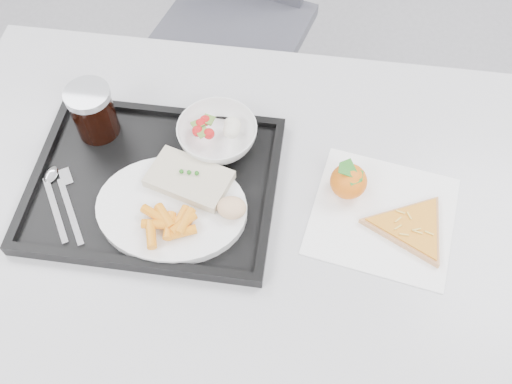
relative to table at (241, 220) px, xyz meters
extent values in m
cube|color=#B2B1B4|center=(0.00, 0.00, 0.05)|extent=(1.20, 0.80, 0.03)
cylinder|color=#47474C|center=(-0.54, 0.34, -0.32)|extent=(0.04, 0.04, 0.72)
cylinder|color=#47474C|center=(0.54, 0.34, -0.32)|extent=(0.04, 0.04, 0.72)
cube|color=#3C3D45|center=(-0.16, 0.76, -0.23)|extent=(0.51, 0.51, 0.04)
cylinder|color=#47474C|center=(-0.34, 0.58, -0.47)|extent=(0.03, 0.03, 0.43)
cylinder|color=#47474C|center=(0.02, 0.58, -0.47)|extent=(0.03, 0.03, 0.43)
cylinder|color=#47474C|center=(-0.34, 0.94, -0.47)|extent=(0.03, 0.03, 0.43)
cylinder|color=#47474C|center=(0.02, 0.94, -0.47)|extent=(0.03, 0.03, 0.43)
cube|color=black|center=(-0.16, 0.01, 0.07)|extent=(0.45, 0.35, 0.01)
cube|color=black|center=(-0.16, 0.18, 0.09)|extent=(0.45, 0.02, 0.01)
cube|color=black|center=(-0.16, -0.16, 0.09)|extent=(0.45, 0.02, 0.01)
cube|color=black|center=(0.05, 0.01, 0.09)|extent=(0.02, 0.32, 0.01)
cube|color=black|center=(-0.38, 0.01, 0.09)|extent=(0.02, 0.32, 0.01)
cylinder|color=white|center=(-0.12, -0.04, 0.09)|extent=(0.27, 0.27, 0.02)
cube|color=beige|center=(-0.09, 0.01, 0.11)|extent=(0.16, 0.13, 0.02)
sphere|color=#236B1C|center=(-0.11, 0.02, 0.12)|extent=(0.01, 0.01, 0.01)
sphere|color=#236B1C|center=(-0.09, 0.02, 0.12)|extent=(0.01, 0.01, 0.01)
sphere|color=#236B1C|center=(-0.08, 0.02, 0.12)|extent=(0.01, 0.01, 0.01)
ellipsoid|color=beige|center=(-0.01, -0.04, 0.12)|extent=(0.05, 0.05, 0.03)
imported|color=white|center=(-0.06, 0.12, 0.11)|extent=(0.15, 0.15, 0.05)
cylinder|color=black|center=(-0.30, 0.12, 0.13)|extent=(0.08, 0.08, 0.10)
cylinder|color=#A5A8AD|center=(-0.30, 0.12, 0.18)|extent=(0.09, 0.09, 0.01)
cube|color=silver|center=(-0.32, -0.07, 0.08)|extent=(0.09, 0.13, 0.00)
ellipsoid|color=silver|center=(-0.36, 0.00, 0.09)|extent=(0.04, 0.05, 0.01)
cube|color=silver|center=(-0.30, -0.07, 0.08)|extent=(0.09, 0.13, 0.00)
cube|color=silver|center=(-0.33, 0.00, 0.08)|extent=(0.04, 0.04, 0.00)
cube|color=white|center=(0.26, 0.01, 0.07)|extent=(0.29, 0.28, 0.00)
ellipsoid|color=orange|center=(0.19, 0.05, 0.10)|extent=(0.08, 0.08, 0.06)
cube|color=#236B1C|center=(0.19, 0.05, 0.13)|extent=(0.04, 0.05, 0.02)
cube|color=#236B1C|center=(0.19, 0.05, 0.13)|extent=(0.05, 0.02, 0.02)
cylinder|color=tan|center=(0.31, -0.02, 0.08)|extent=(0.19, 0.19, 0.01)
cylinder|color=red|center=(0.31, -0.02, 0.08)|extent=(0.17, 0.17, 0.00)
cube|color=#EABC47|center=(0.29, 0.01, 0.09)|extent=(0.02, 0.01, 0.00)
cube|color=#EABC47|center=(0.29, -0.04, 0.09)|extent=(0.02, 0.00, 0.00)
cube|color=#EABC47|center=(0.28, -0.03, 0.09)|extent=(0.01, 0.01, 0.00)
cube|color=#EABC47|center=(0.30, 0.00, 0.09)|extent=(0.01, 0.02, 0.00)
cube|color=#EABC47|center=(0.32, -0.03, 0.09)|extent=(0.02, 0.01, 0.00)
cube|color=#EABC47|center=(0.32, -0.03, 0.09)|extent=(0.02, 0.01, 0.00)
cube|color=#EABC47|center=(0.28, -0.01, 0.09)|extent=(0.01, 0.01, 0.00)
cube|color=#EABC47|center=(0.34, -0.03, 0.09)|extent=(0.02, 0.01, 0.00)
cylinder|color=orange|center=(-0.14, -0.07, 0.11)|extent=(0.05, 0.04, 0.02)
cylinder|color=orange|center=(-0.13, -0.09, 0.11)|extent=(0.05, 0.02, 0.02)
cylinder|color=orange|center=(-0.08, -0.08, 0.12)|extent=(0.04, 0.05, 0.02)
cylinder|color=orange|center=(-0.13, -0.11, 0.12)|extent=(0.03, 0.05, 0.02)
cylinder|color=orange|center=(-0.11, -0.09, 0.11)|extent=(0.02, 0.05, 0.02)
cylinder|color=orange|center=(-0.12, -0.08, 0.12)|extent=(0.05, 0.05, 0.02)
cylinder|color=orange|center=(-0.08, -0.08, 0.12)|extent=(0.03, 0.05, 0.02)
cylinder|color=orange|center=(-0.08, -0.10, 0.11)|extent=(0.05, 0.04, 0.02)
cylinder|color=orange|center=(-0.10, -0.08, 0.11)|extent=(0.05, 0.03, 0.02)
cylinder|color=orange|center=(-0.09, -0.07, 0.11)|extent=(0.03, 0.05, 0.02)
sphere|color=red|center=(-0.09, 0.13, 0.12)|extent=(0.02, 0.02, 0.02)
sphere|color=red|center=(-0.10, 0.11, 0.12)|extent=(0.02, 0.02, 0.02)
sphere|color=red|center=(-0.08, 0.11, 0.12)|extent=(0.02, 0.02, 0.02)
sphere|color=red|center=(-0.09, 0.14, 0.12)|extent=(0.02, 0.02, 0.02)
ellipsoid|color=silver|center=(-0.04, 0.14, 0.12)|extent=(0.03, 0.03, 0.03)
ellipsoid|color=silver|center=(-0.03, 0.14, 0.12)|extent=(0.03, 0.03, 0.03)
ellipsoid|color=silver|center=(-0.03, 0.13, 0.12)|extent=(0.03, 0.03, 0.03)
ellipsoid|color=silver|center=(-0.04, 0.12, 0.12)|extent=(0.03, 0.03, 0.03)
cube|color=#5B8132|center=(-0.08, 0.14, 0.12)|extent=(0.03, 0.03, 0.00)
cube|color=#5B8132|center=(-0.09, 0.11, 0.12)|extent=(0.03, 0.03, 0.00)
cube|color=#5B8132|center=(-0.10, 0.13, 0.12)|extent=(0.03, 0.03, 0.00)
camera|label=1|loc=(0.10, -0.54, 0.96)|focal=40.00mm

